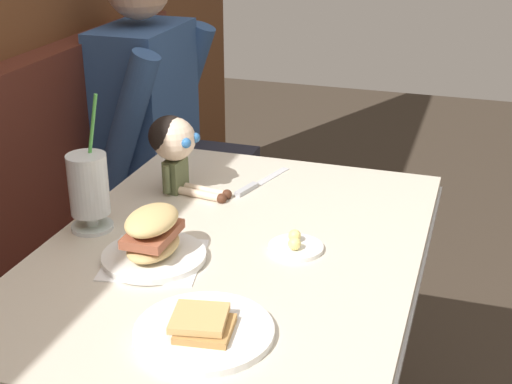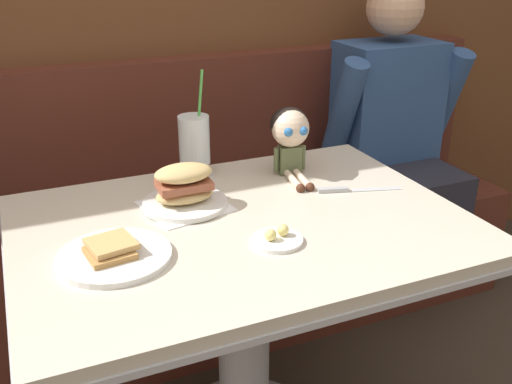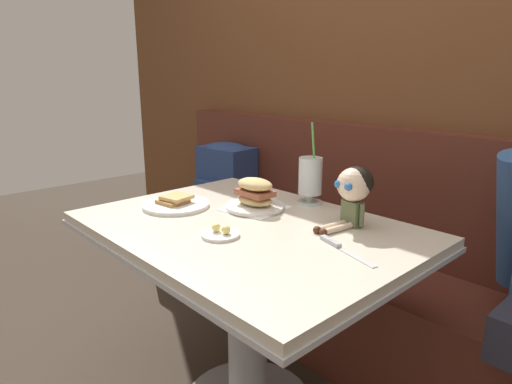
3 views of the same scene
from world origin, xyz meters
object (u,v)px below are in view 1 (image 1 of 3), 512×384
object	(u,v)px
milkshake_glass	(89,187)
sandwich_plate	(153,241)
butter_saucer	(295,246)
seated_doll	(174,143)
diner_patron	(156,110)
toast_plate	(204,330)
butter_knife	(254,186)

from	to	relation	value
milkshake_glass	sandwich_plate	bearing A→B (deg)	-115.23
butter_saucer	sandwich_plate	bearing A→B (deg)	116.74
milkshake_glass	sandwich_plate	world-z (taller)	milkshake_glass
butter_saucer	seated_doll	bearing A→B (deg)	59.86
butter_saucer	seated_doll	world-z (taller)	seated_doll
sandwich_plate	diner_patron	xyz separation A→B (m)	(0.96, 0.44, -0.04)
toast_plate	butter_knife	bearing A→B (deg)	10.44
toast_plate	milkshake_glass	world-z (taller)	milkshake_glass
butter_saucer	butter_knife	size ratio (longest dim) A/B	0.52
toast_plate	milkshake_glass	size ratio (longest dim) A/B	0.79
seated_doll	diner_patron	bearing A→B (deg)	29.31
milkshake_glass	toast_plate	bearing A→B (deg)	-128.41
toast_plate	diner_patron	xyz separation A→B (m)	(1.18, 0.64, -0.01)
toast_plate	seated_doll	distance (m)	0.66
toast_plate	diner_patron	distance (m)	1.35
milkshake_glass	diner_patron	xyz separation A→B (m)	(0.87, 0.25, -0.10)
diner_patron	toast_plate	bearing A→B (deg)	-151.41
sandwich_plate	butter_saucer	world-z (taller)	sandwich_plate
butter_saucer	butter_knife	xyz separation A→B (m)	(0.30, 0.19, -0.00)
toast_plate	sandwich_plate	bearing A→B (deg)	41.97
toast_plate	butter_knife	distance (m)	0.67
butter_saucer	seated_doll	xyz separation A→B (m)	(0.22, 0.38, 0.12)
diner_patron	seated_doll	bearing A→B (deg)	-150.69
sandwich_plate	butter_saucer	xyz separation A→B (m)	(0.14, -0.27, -0.04)
milkshake_glass	diner_patron	distance (m)	0.91
milkshake_glass	butter_saucer	size ratio (longest dim) A/B	2.62
milkshake_glass	sandwich_plate	size ratio (longest dim) A/B	1.34
toast_plate	seated_doll	world-z (taller)	seated_doll
sandwich_plate	milkshake_glass	bearing A→B (deg)	64.77
milkshake_glass	seated_doll	xyz separation A→B (m)	(0.26, -0.09, 0.03)
toast_plate	sandwich_plate	size ratio (longest dim) A/B	1.06
toast_plate	butter_knife	world-z (taller)	toast_plate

